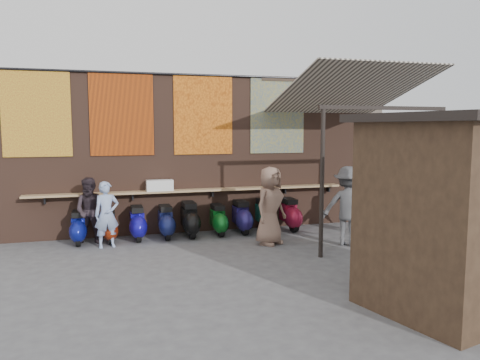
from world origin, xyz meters
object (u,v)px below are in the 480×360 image
at_px(scooter_stool_4, 190,220).
at_px(scooter_stool_6, 242,217).
at_px(shelf_box, 160,185).
at_px(market_stall, 461,216).
at_px(shopper_tan, 270,206).
at_px(scooter_stool_2, 137,223).
at_px(shopper_navy, 392,204).
at_px(shopper_grey, 348,206).
at_px(scooter_stool_1, 110,227).
at_px(scooter_stool_7, 265,215).
at_px(diner_left, 107,215).
at_px(scooter_stool_5, 218,220).
at_px(scooter_stool_3, 166,222).
at_px(scooter_stool_0, 78,228).
at_px(diner_right, 91,211).
at_px(scooter_stool_8, 290,214).

xyz_separation_m(scooter_stool_4, scooter_stool_6, (1.34, 0.02, -0.01)).
xyz_separation_m(shelf_box, market_stall, (3.72, -5.90, 0.11)).
bearing_deg(shopper_tan, shelf_box, 113.76).
height_order(scooter_stool_2, shopper_navy, shopper_navy).
bearing_deg(scooter_stool_6, shopper_grey, -43.83).
height_order(scooter_stool_4, shopper_tan, shopper_tan).
xyz_separation_m(scooter_stool_2, scooter_stool_6, (2.60, 0.02, 0.01)).
relative_size(scooter_stool_6, shopper_navy, 0.50).
distance_m(scooter_stool_1, scooter_stool_7, 3.88).
distance_m(scooter_stool_1, shopper_grey, 5.54).
bearing_deg(shopper_tan, diner_left, 135.87).
bearing_deg(scooter_stool_5, market_stall, -67.42).
bearing_deg(scooter_stool_7, scooter_stool_3, -179.43).
bearing_deg(diner_left, scooter_stool_0, 131.75).
relative_size(scooter_stool_1, scooter_stool_2, 0.89).
distance_m(scooter_stool_0, shopper_grey, 6.20).
distance_m(scooter_stool_7, diner_right, 4.31).
height_order(scooter_stool_0, scooter_stool_6, scooter_stool_6).
distance_m(shelf_box, scooter_stool_8, 3.45).
relative_size(shelf_box, scooter_stool_8, 0.74).
xyz_separation_m(scooter_stool_4, diner_right, (-2.30, -0.13, 0.35)).
xyz_separation_m(scooter_stool_0, scooter_stool_6, (3.94, 0.03, 0.03)).
distance_m(diner_left, diner_right, 0.51).
relative_size(scooter_stool_0, scooter_stool_2, 0.94).
height_order(scooter_stool_5, diner_right, diner_right).
height_order(scooter_stool_1, scooter_stool_7, scooter_stool_7).
bearing_deg(shopper_navy, scooter_stool_3, -29.83).
relative_size(scooter_stool_8, market_stall, 0.32).
distance_m(shelf_box, scooter_stool_0, 2.13).
bearing_deg(scooter_stool_4, scooter_stool_8, -0.43).
distance_m(diner_left, shopper_tan, 3.68).
bearing_deg(scooter_stool_1, shopper_grey, -19.46).
bearing_deg(scooter_stool_1, diner_left, -98.00).
xyz_separation_m(scooter_stool_5, scooter_stool_7, (1.27, 0.05, 0.04)).
bearing_deg(diner_right, scooter_stool_5, 15.16).
height_order(diner_left, shopper_grey, shopper_grey).
distance_m(scooter_stool_8, diner_right, 4.96).
bearing_deg(shopper_navy, scooter_stool_7, -45.29).
height_order(shelf_box, scooter_stool_7, shelf_box).
bearing_deg(scooter_stool_1, scooter_stool_7, 0.77).
relative_size(scooter_stool_2, shopper_tan, 0.47).
xyz_separation_m(scooter_stool_5, diner_left, (-2.68, -0.48, 0.36)).
bearing_deg(scooter_stool_2, shelf_box, 26.88).
bearing_deg(scooter_stool_1, scooter_stool_2, 2.54).
relative_size(scooter_stool_1, diner_left, 0.50).
height_order(shopper_grey, shopper_tan, shopper_grey).
relative_size(shelf_box, scooter_stool_6, 0.75).
xyz_separation_m(shelf_box, scooter_stool_8, (3.33, -0.32, -0.84)).
bearing_deg(scooter_stool_8, scooter_stool_4, 179.57).
relative_size(shopper_tan, market_stall, 0.65).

